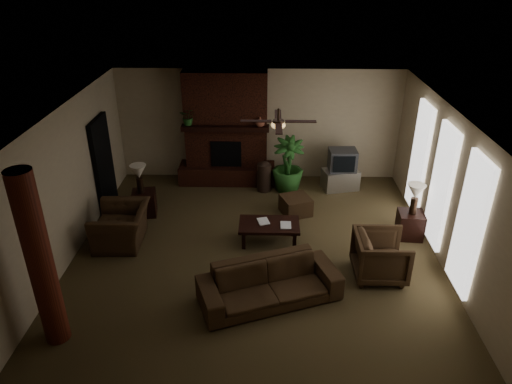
{
  "coord_description": "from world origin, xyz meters",
  "views": [
    {
      "loc": [
        0.2,
        -7.74,
        5.25
      ],
      "look_at": [
        0.0,
        0.4,
        1.1
      ],
      "focal_mm": 33.07,
      "sensor_mm": 36.0,
      "label": 1
    }
  ],
  "objects_px": {
    "side_table_right": "(410,225)",
    "lamp_right": "(416,194)",
    "lamp_left": "(139,174)",
    "sofa": "(270,277)",
    "log_column": "(40,262)",
    "tv_stand": "(340,179)",
    "coffee_table": "(269,226)",
    "armchair_left": "(121,220)",
    "floor_plant": "(288,176)",
    "floor_vase": "(264,174)",
    "side_table_left": "(144,203)",
    "armchair_right": "(381,254)",
    "ottoman": "(296,205)"
  },
  "relations": [
    {
      "from": "coffee_table",
      "to": "log_column",
      "type": "bearing_deg",
      "value": -139.6
    },
    {
      "from": "armchair_left",
      "to": "side_table_left",
      "type": "height_order",
      "value": "armchair_left"
    },
    {
      "from": "armchair_right",
      "to": "side_table_right",
      "type": "relative_size",
      "value": 1.69
    },
    {
      "from": "floor_vase",
      "to": "floor_plant",
      "type": "bearing_deg",
      "value": 2.14
    },
    {
      "from": "floor_vase",
      "to": "lamp_left",
      "type": "relative_size",
      "value": 1.18
    },
    {
      "from": "log_column",
      "to": "ottoman",
      "type": "relative_size",
      "value": 4.67
    },
    {
      "from": "side_table_right",
      "to": "lamp_right",
      "type": "height_order",
      "value": "lamp_right"
    },
    {
      "from": "sofa",
      "to": "lamp_left",
      "type": "bearing_deg",
      "value": 114.21
    },
    {
      "from": "floor_vase",
      "to": "tv_stand",
      "type": "bearing_deg",
      "value": 4.49
    },
    {
      "from": "coffee_table",
      "to": "floor_vase",
      "type": "xyz_separation_m",
      "value": [
        -0.12,
        2.33,
        0.06
      ]
    },
    {
      "from": "armchair_left",
      "to": "armchair_right",
      "type": "relative_size",
      "value": 1.25
    },
    {
      "from": "armchair_left",
      "to": "floor_plant",
      "type": "bearing_deg",
      "value": 123.42
    },
    {
      "from": "armchair_right",
      "to": "ottoman",
      "type": "relative_size",
      "value": 1.55
    },
    {
      "from": "lamp_right",
      "to": "tv_stand",
      "type": "bearing_deg",
      "value": 116.96
    },
    {
      "from": "log_column",
      "to": "tv_stand",
      "type": "bearing_deg",
      "value": 46.32
    },
    {
      "from": "coffee_table",
      "to": "lamp_left",
      "type": "height_order",
      "value": "lamp_left"
    },
    {
      "from": "tv_stand",
      "to": "lamp_right",
      "type": "xyz_separation_m",
      "value": [
        1.13,
        -2.21,
        0.75
      ]
    },
    {
      "from": "coffee_table",
      "to": "tv_stand",
      "type": "height_order",
      "value": "tv_stand"
    },
    {
      "from": "lamp_left",
      "to": "floor_vase",
      "type": "bearing_deg",
      "value": 25.01
    },
    {
      "from": "lamp_left",
      "to": "sofa",
      "type": "bearing_deg",
      "value": -45.27
    },
    {
      "from": "armchair_right",
      "to": "coffee_table",
      "type": "relative_size",
      "value": 0.77
    },
    {
      "from": "lamp_left",
      "to": "floor_plant",
      "type": "bearing_deg",
      "value": 21.38
    },
    {
      "from": "coffee_table",
      "to": "lamp_left",
      "type": "relative_size",
      "value": 1.85
    },
    {
      "from": "coffee_table",
      "to": "floor_vase",
      "type": "height_order",
      "value": "floor_vase"
    },
    {
      "from": "log_column",
      "to": "side_table_left",
      "type": "bearing_deg",
      "value": 83.41
    },
    {
      "from": "armchair_right",
      "to": "floor_plant",
      "type": "distance_m",
      "value": 3.75
    },
    {
      "from": "log_column",
      "to": "tv_stand",
      "type": "distance_m",
      "value": 7.29
    },
    {
      "from": "coffee_table",
      "to": "lamp_right",
      "type": "bearing_deg",
      "value": 5.19
    },
    {
      "from": "side_table_left",
      "to": "lamp_right",
      "type": "xyz_separation_m",
      "value": [
        5.66,
        -0.82,
        0.73
      ]
    },
    {
      "from": "side_table_left",
      "to": "log_column",
      "type": "bearing_deg",
      "value": -96.59
    },
    {
      "from": "lamp_left",
      "to": "side_table_right",
      "type": "distance_m",
      "value": 5.8
    },
    {
      "from": "sofa",
      "to": "side_table_right",
      "type": "xyz_separation_m",
      "value": [
        2.88,
        2.06,
        -0.18
      ]
    },
    {
      "from": "side_table_right",
      "to": "log_column",
      "type": "bearing_deg",
      "value": -153.68
    },
    {
      "from": "armchair_right",
      "to": "log_column",
      "type": "bearing_deg",
      "value": 107.8
    },
    {
      "from": "tv_stand",
      "to": "side_table_right",
      "type": "xyz_separation_m",
      "value": [
        1.13,
        -2.19,
        0.03
      ]
    },
    {
      "from": "armchair_left",
      "to": "tv_stand",
      "type": "bearing_deg",
      "value": 116.35
    },
    {
      "from": "coffee_table",
      "to": "lamp_left",
      "type": "distance_m",
      "value": 3.08
    },
    {
      "from": "sofa",
      "to": "floor_vase",
      "type": "relative_size",
      "value": 3.03
    },
    {
      "from": "floor_plant",
      "to": "lamp_left",
      "type": "height_order",
      "value": "lamp_left"
    },
    {
      "from": "sofa",
      "to": "floor_vase",
      "type": "height_order",
      "value": "sofa"
    },
    {
      "from": "sofa",
      "to": "armchair_right",
      "type": "height_order",
      "value": "armchair_right"
    },
    {
      "from": "sofa",
      "to": "side_table_left",
      "type": "xyz_separation_m",
      "value": [
        -2.78,
        2.86,
        -0.18
      ]
    },
    {
      "from": "armchair_right",
      "to": "lamp_left",
      "type": "distance_m",
      "value": 5.28
    },
    {
      "from": "log_column",
      "to": "sofa",
      "type": "distance_m",
      "value": 3.49
    },
    {
      "from": "side_table_left",
      "to": "lamp_left",
      "type": "height_order",
      "value": "lamp_left"
    },
    {
      "from": "log_column",
      "to": "ottoman",
      "type": "bearing_deg",
      "value": 45.91
    },
    {
      "from": "sofa",
      "to": "tv_stand",
      "type": "distance_m",
      "value": 4.61
    },
    {
      "from": "sofa",
      "to": "armchair_right",
      "type": "distance_m",
      "value": 2.11
    },
    {
      "from": "armchair_left",
      "to": "lamp_left",
      "type": "height_order",
      "value": "lamp_left"
    },
    {
      "from": "floor_vase",
      "to": "log_column",
      "type": "bearing_deg",
      "value": -121.43
    }
  ]
}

